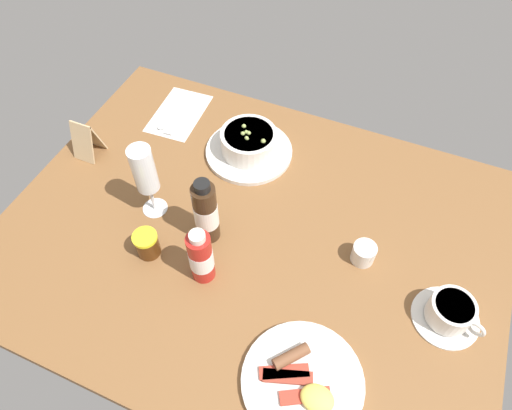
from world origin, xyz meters
TOP-DOWN VIEW (x-y plane):
  - ground_plane at (0.00, 0.00)cm, footprint 110.00×84.00cm
  - porridge_bowl at (10.18, -22.11)cm, footprint 21.89×21.89cm
  - cutlery_setting at (33.84, -27.65)cm, footprint 13.41×19.89cm
  - coffee_cup at (-43.07, 3.44)cm, footprint 13.30×13.20cm
  - creamer_jug at (-24.50, -3.18)cm, footprint 5.74×5.29cm
  - wine_glass at (23.18, 2.45)cm, footprint 5.73×5.73cm
  - jam_jar at (18.30, 13.05)cm, footprint 5.25×5.25cm
  - sauce_bottle_red at (5.06, 13.17)cm, footprint 4.95×4.95cm
  - sauce_bottle_brown at (8.47, 3.98)cm, footprint 5.13×5.13cm
  - breakfast_plate at (-21.38, 26.08)cm, footprint 22.16×22.16cm
  - menu_card at (47.17, -6.42)cm, footprint 5.96×6.20cm

SIDE VIEW (x-z plane):
  - ground_plane at x=0.00cm, z-range -3.00..0.00cm
  - cutlery_setting at x=33.84cm, z-range -0.20..0.70cm
  - breakfast_plate at x=-21.38cm, z-range -0.88..2.82cm
  - creamer_jug at x=-24.50cm, z-range -0.24..4.93cm
  - coffee_cup at x=-43.07cm, z-range -0.16..5.86cm
  - jam_jar at x=18.30cm, z-range 0.04..6.20cm
  - porridge_bowl at x=10.18cm, z-range -0.52..7.10cm
  - menu_card at x=47.17cm, z-range -0.06..10.05cm
  - sauce_bottle_red at x=5.06cm, z-range -0.59..14.32cm
  - sauce_bottle_brown at x=8.47cm, z-range -0.71..17.13cm
  - wine_glass at x=23.18cm, z-range 3.00..22.38cm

